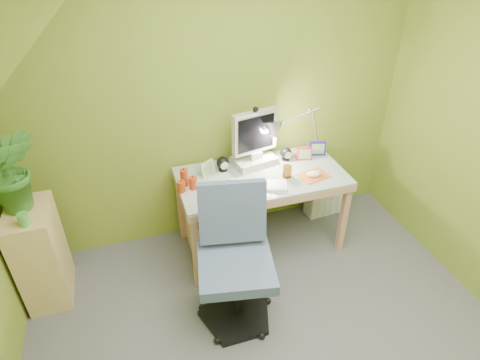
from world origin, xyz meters
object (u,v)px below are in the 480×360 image
object	(u,v)px
desk	(260,210)
monitor	(255,135)
side_ledge	(41,254)
task_chair	(236,265)
desk_lamp	(307,120)
potted_plant	(13,170)
radiator	(326,195)

from	to	relation	value
desk	monitor	xyz separation A→B (m)	(0.00, 0.18, 0.61)
desk	side_ledge	bearing A→B (deg)	-178.22
side_ledge	task_chair	distance (m)	1.41
monitor	side_ledge	world-z (taller)	monitor
desk_lamp	potted_plant	size ratio (longest dim) A/B	1.11
radiator	side_ledge	bearing A→B (deg)	-177.86
monitor	radiator	bearing A→B (deg)	-7.90
desk	task_chair	size ratio (longest dim) A/B	1.31
task_chair	radiator	size ratio (longest dim) A/B	2.64
desk	side_ledge	world-z (taller)	side_ledge
task_chair	desk_lamp	bearing A→B (deg)	55.36
desk	radiator	xyz separation A→B (m)	(0.76, 0.23, -0.16)
desk_lamp	radiator	size ratio (longest dim) A/B	1.70
desk_lamp	side_ledge	size ratio (longest dim) A/B	0.84
side_ledge	radiator	distance (m)	2.46
side_ledge	potted_plant	bearing A→B (deg)	90.00
potted_plant	desk_lamp	bearing A→B (deg)	4.64
side_ledge	task_chair	bearing A→B (deg)	-26.84
monitor	desk_lamp	bearing A→B (deg)	-11.68
potted_plant	task_chair	size ratio (longest dim) A/B	0.58
monitor	radiator	distance (m)	1.08
desk	potted_plant	bearing A→B (deg)	-179.92
desk	desk_lamp	distance (m)	0.83
desk	radiator	world-z (taller)	desk
side_ledge	potted_plant	distance (m)	0.68
desk	side_ledge	distance (m)	1.68
desk	task_chair	distance (m)	0.82
monitor	desk_lamp	distance (m)	0.45
desk_lamp	task_chair	size ratio (longest dim) A/B	0.64
task_chair	potted_plant	bearing A→B (deg)	162.31
potted_plant	monitor	bearing A→B (deg)	5.87
monitor	potted_plant	bearing A→B (deg)	174.19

